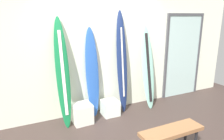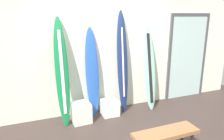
{
  "view_description": "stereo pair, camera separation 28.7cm",
  "coord_description": "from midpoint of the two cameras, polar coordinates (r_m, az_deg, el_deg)",
  "views": [
    {
      "loc": [
        -1.76,
        -2.89,
        2.11
      ],
      "look_at": [
        0.06,
        0.95,
        0.99
      ],
      "focal_mm": 33.22,
      "sensor_mm": 36.0,
      "label": 1
    },
    {
      "loc": [
        -1.49,
        -3.01,
        2.11
      ],
      "look_at": [
        0.06,
        0.95,
        0.99
      ],
      "focal_mm": 33.22,
      "sensor_mm": 36.0,
      "label": 2
    }
  ],
  "objects": [
    {
      "name": "surfboard_cobalt",
      "position": [
        4.36,
        -3.62,
        -0.77
      ],
      "size": [
        0.29,
        0.25,
        1.9
      ],
      "color": "#2858B2",
      "rests_on": "ground"
    },
    {
      "name": "surfboard_navy",
      "position": [
        4.52,
        4.7,
        1.99
      ],
      "size": [
        0.25,
        0.34,
        2.24
      ],
      "color": "navy",
      "rests_on": "ground"
    },
    {
      "name": "ground",
      "position": [
        3.98,
        6.6,
        -17.71
      ],
      "size": [
        8.0,
        8.0,
        0.04
      ],
      "primitive_type": "cube",
      "color": "#3F312D"
    },
    {
      "name": "glass_door",
      "position": [
        5.74,
        21.35,
        3.75
      ],
      "size": [
        1.17,
        0.06,
        2.17
      ],
      "color": "silver",
      "rests_on": "ground"
    },
    {
      "name": "display_block_left",
      "position": [
        4.6,
        1.2,
        -10.32
      ],
      "size": [
        0.35,
        0.35,
        0.32
      ],
      "color": "white",
      "rests_on": "ground"
    },
    {
      "name": "surfboard_seafoam",
      "position": [
        4.82,
        11.93,
        0.33
      ],
      "size": [
        0.32,
        0.47,
        1.9
      ],
      "color": "#86C0AD",
      "rests_on": "ground"
    },
    {
      "name": "wall_back",
      "position": [
        4.6,
        -0.47,
        5.84
      ],
      "size": [
        7.2,
        0.2,
        2.8
      ],
      "primitive_type": "cube",
      "color": "silver",
      "rests_on": "ground"
    },
    {
      "name": "surfboard_emerald",
      "position": [
        4.07,
        -11.68,
        -0.61
      ],
      "size": [
        0.27,
        0.5,
        2.11
      ],
      "color": "#15723D",
      "rests_on": "ground"
    },
    {
      "name": "display_block_center",
      "position": [
        4.34,
        -6.59,
        -11.57
      ],
      "size": [
        0.38,
        0.38,
        0.4
      ],
      "color": "silver",
      "rests_on": "ground"
    },
    {
      "name": "bench",
      "position": [
        3.33,
        17.05,
        -16.83
      ],
      "size": [
        1.01,
        0.3,
        0.47
      ],
      "color": "#95643E",
      "rests_on": "ground"
    }
  ]
}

